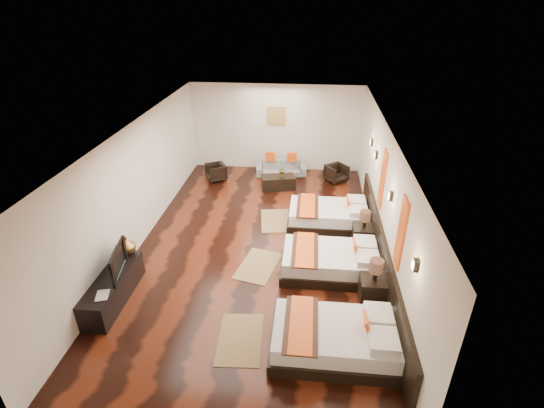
# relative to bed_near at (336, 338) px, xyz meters

# --- Properties ---
(floor) EXTENTS (5.50, 9.50, 0.01)m
(floor) POSITION_rel_bed_near_xyz_m (-1.70, 2.98, -0.27)
(floor) COLOR black
(floor) RESTS_ON ground
(ceiling) EXTENTS (5.50, 9.50, 0.01)m
(ceiling) POSITION_rel_bed_near_xyz_m (-1.70, 2.98, 2.53)
(ceiling) COLOR white
(ceiling) RESTS_ON floor
(back_wall) EXTENTS (5.50, 0.01, 2.80)m
(back_wall) POSITION_rel_bed_near_xyz_m (-1.70, 7.73, 1.13)
(back_wall) COLOR silver
(back_wall) RESTS_ON floor
(left_wall) EXTENTS (0.01, 9.50, 2.80)m
(left_wall) POSITION_rel_bed_near_xyz_m (-4.45, 2.98, 1.13)
(left_wall) COLOR silver
(left_wall) RESTS_ON floor
(right_wall) EXTENTS (0.01, 9.50, 2.80)m
(right_wall) POSITION_rel_bed_near_xyz_m (1.05, 2.98, 1.13)
(right_wall) COLOR silver
(right_wall) RESTS_ON floor
(headboard_panel) EXTENTS (0.08, 6.60, 0.90)m
(headboard_panel) POSITION_rel_bed_near_xyz_m (1.01, 2.18, 0.18)
(headboard_panel) COLOR black
(headboard_panel) RESTS_ON floor
(bed_near) EXTENTS (2.09, 1.31, 0.80)m
(bed_near) POSITION_rel_bed_near_xyz_m (0.00, 0.00, 0.00)
(bed_near) COLOR black
(bed_near) RESTS_ON floor
(bed_mid) EXTENTS (2.07, 1.30, 0.79)m
(bed_mid) POSITION_rel_bed_near_xyz_m (-0.00, 2.15, -0.00)
(bed_mid) COLOR black
(bed_mid) RESTS_ON floor
(bed_far) EXTENTS (2.04, 1.28, 0.78)m
(bed_far) POSITION_rel_bed_near_xyz_m (-0.00, 4.13, -0.01)
(bed_far) COLOR black
(bed_far) RESTS_ON floor
(nightstand_a) EXTENTS (0.50, 0.50, 0.98)m
(nightstand_a) POSITION_rel_bed_near_xyz_m (0.75, 1.26, 0.07)
(nightstand_a) COLOR black
(nightstand_a) RESTS_ON floor
(nightstand_b) EXTENTS (0.47, 0.47, 0.94)m
(nightstand_b) POSITION_rel_bed_near_xyz_m (0.75, 3.20, 0.06)
(nightstand_b) COLOR black
(nightstand_b) RESTS_ON floor
(jute_mat_near) EXTENTS (0.82, 1.25, 0.01)m
(jute_mat_near) POSITION_rel_bed_near_xyz_m (-1.61, 0.08, -0.27)
(jute_mat_near) COLOR olive
(jute_mat_near) RESTS_ON floor
(jute_mat_mid) EXTENTS (1.01, 1.34, 0.01)m
(jute_mat_mid) POSITION_rel_bed_near_xyz_m (-1.57, 2.19, -0.27)
(jute_mat_mid) COLOR olive
(jute_mat_mid) RESTS_ON floor
(jute_mat_far) EXTENTS (0.91, 1.29, 0.01)m
(jute_mat_far) POSITION_rel_bed_near_xyz_m (-1.37, 4.17, -0.27)
(jute_mat_far) COLOR olive
(jute_mat_far) RESTS_ON floor
(tv_console) EXTENTS (0.50, 1.80, 0.55)m
(tv_console) POSITION_rel_bed_near_xyz_m (-4.20, 0.84, 0.00)
(tv_console) COLOR black
(tv_console) RESTS_ON floor
(tv) EXTENTS (0.29, 0.96, 0.55)m
(tv) POSITION_rel_bed_near_xyz_m (-4.15, 0.96, 0.55)
(tv) COLOR black
(tv) RESTS_ON tv_console
(book) EXTENTS (0.29, 0.34, 0.03)m
(book) POSITION_rel_bed_near_xyz_m (-4.20, 0.27, 0.29)
(book) COLOR black
(book) RESTS_ON tv_console
(figurine) EXTENTS (0.37, 0.37, 0.38)m
(figurine) POSITION_rel_bed_near_xyz_m (-4.20, 1.62, 0.47)
(figurine) COLOR brown
(figurine) RESTS_ON tv_console
(sofa) EXTENTS (1.68, 0.84, 0.47)m
(sofa) POSITION_rel_bed_near_xyz_m (-1.48, 7.19, -0.04)
(sofa) COLOR gray
(sofa) RESTS_ON floor
(armchair_left) EXTENTS (0.79, 0.79, 0.53)m
(armchair_left) POSITION_rel_bed_near_xyz_m (-3.49, 6.55, -0.01)
(armchair_left) COLOR black
(armchair_left) RESTS_ON floor
(armchair_right) EXTENTS (0.82, 0.83, 0.54)m
(armchair_right) POSITION_rel_bed_near_xyz_m (0.29, 6.84, -0.00)
(armchair_right) COLOR black
(armchair_right) RESTS_ON floor
(coffee_table) EXTENTS (1.09, 0.71, 0.40)m
(coffee_table) POSITION_rel_bed_near_xyz_m (-1.48, 6.14, -0.07)
(coffee_table) COLOR black
(coffee_table) RESTS_ON floor
(table_plant) EXTENTS (0.29, 0.26, 0.30)m
(table_plant) POSITION_rel_bed_near_xyz_m (-1.36, 6.13, 0.28)
(table_plant) COLOR #25541C
(table_plant) RESTS_ON coffee_table
(orange_panel_a) EXTENTS (0.04, 0.40, 1.30)m
(orange_panel_a) POSITION_rel_bed_near_xyz_m (1.03, 1.08, 1.43)
(orange_panel_a) COLOR #D86014
(orange_panel_a) RESTS_ON right_wall
(orange_panel_b) EXTENTS (0.04, 0.40, 1.30)m
(orange_panel_b) POSITION_rel_bed_near_xyz_m (1.03, 3.28, 1.43)
(orange_panel_b) COLOR #D86014
(orange_panel_b) RESTS_ON right_wall
(sconce_near) EXTENTS (0.07, 0.12, 0.18)m
(sconce_near) POSITION_rel_bed_near_xyz_m (1.01, -0.02, 1.58)
(sconce_near) COLOR black
(sconce_near) RESTS_ON right_wall
(sconce_mid) EXTENTS (0.07, 0.12, 0.18)m
(sconce_mid) POSITION_rel_bed_near_xyz_m (1.01, 2.18, 1.58)
(sconce_mid) COLOR black
(sconce_mid) RESTS_ON right_wall
(sconce_far) EXTENTS (0.07, 0.12, 0.18)m
(sconce_far) POSITION_rel_bed_near_xyz_m (1.01, 4.38, 1.58)
(sconce_far) COLOR black
(sconce_far) RESTS_ON right_wall
(sconce_lounge) EXTENTS (0.07, 0.12, 0.18)m
(sconce_lounge) POSITION_rel_bed_near_xyz_m (1.01, 5.28, 1.58)
(sconce_lounge) COLOR black
(sconce_lounge) RESTS_ON right_wall
(gold_artwork) EXTENTS (0.60, 0.04, 0.60)m
(gold_artwork) POSITION_rel_bed_near_xyz_m (-1.70, 7.71, 1.53)
(gold_artwork) COLOR #AD873F
(gold_artwork) RESTS_ON back_wall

